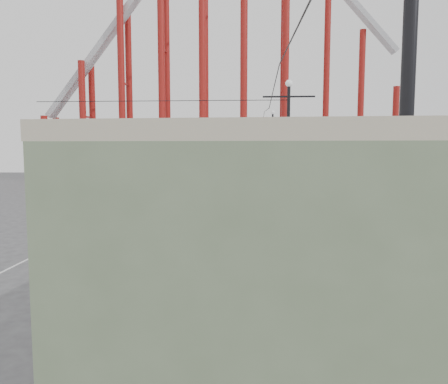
# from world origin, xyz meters

# --- Properties ---
(ground) EXTENTS (160.00, 160.00, 0.00)m
(ground) POSITION_xyz_m (0.00, 0.00, 0.00)
(ground) COLOR #434345
(ground) RESTS_ON ground
(road_markings) EXTENTS (12.52, 120.00, 0.01)m
(road_markings) POSITION_xyz_m (-0.86, 19.70, 0.01)
(road_markings) COLOR silver
(road_markings) RESTS_ON ground
(lamp_post_mid) EXTENTS (3.20, 0.44, 9.32)m
(lamp_post_mid) POSITION_xyz_m (5.60, 18.00, 4.68)
(lamp_post_mid) COLOR black
(lamp_post_mid) RESTS_ON ground
(lamp_post_far) EXTENTS (3.20, 0.44, 9.32)m
(lamp_post_far) POSITION_xyz_m (5.60, 40.00, 4.68)
(lamp_post_far) COLOR black
(lamp_post_far) RESTS_ON ground
(lamp_post_distant) EXTENTS (3.20, 0.44, 9.32)m
(lamp_post_distant) POSITION_xyz_m (5.60, 62.00, 4.68)
(lamp_post_distant) COLOR black
(lamp_post_distant) RESTS_ON ground
(roller_coaster) EXTENTS (52.95, 5.00, 55.48)m
(roller_coaster) POSITION_xyz_m (-2.49, 56.89, 22.92)
(roller_coaster) COLOR maroon
(roller_coaster) RESTS_ON ground
(fairground_shed) EXTENTS (22.00, 10.00, 5.00)m
(fairground_shed) POSITION_xyz_m (-6.00, 47.00, 2.50)
(fairground_shed) COLOR gray
(fairground_shed) RESTS_ON ground
(double_decker_bus) EXTENTS (3.09, 10.03, 5.31)m
(double_decker_bus) POSITION_xyz_m (3.71, -2.26, 2.98)
(double_decker_bus) COLOR #353C20
(double_decker_bus) RESTS_ON ground
(single_decker_green) EXTENTS (4.02, 11.36, 3.14)m
(single_decker_green) POSITION_xyz_m (3.11, 10.31, 1.77)
(single_decker_green) COLOR #687C5A
(single_decker_green) RESTS_ON ground
(single_decker_cream) EXTENTS (3.26, 9.16, 2.79)m
(single_decker_cream) POSITION_xyz_m (3.45, 23.87, 1.57)
(single_decker_cream) COLOR beige
(single_decker_cream) RESTS_ON ground
(pedestrian) EXTENTS (0.75, 0.57, 1.84)m
(pedestrian) POSITION_xyz_m (0.05, 5.22, 0.92)
(pedestrian) COLOR black
(pedestrian) RESTS_ON ground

